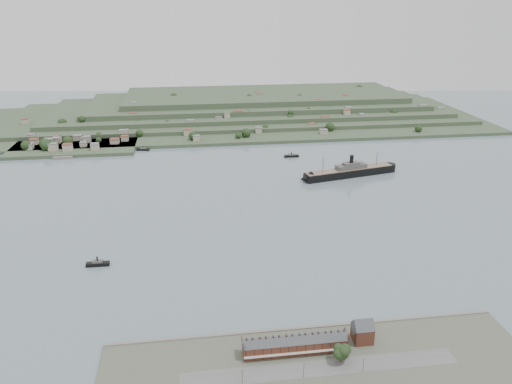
{
  "coord_description": "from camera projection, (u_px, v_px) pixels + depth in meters",
  "views": [
    {
      "loc": [
        -59.73,
        -375.11,
        174.42
      ],
      "look_at": [
        -2.92,
        30.0,
        14.69
      ],
      "focal_mm": 35.0,
      "sensor_mm": 36.0,
      "label": 1
    }
  ],
  "objects": [
    {
      "name": "ground",
      "position": [
        264.0,
        221.0,
        417.2
      ],
      "size": [
        1400.0,
        1400.0,
        0.0
      ],
      "primitive_type": "plane",
      "color": "slate",
      "rests_on": "ground"
    },
    {
      "name": "gabled_building",
      "position": [
        363.0,
        331.0,
        266.49
      ],
      "size": [
        10.4,
        10.18,
        14.09
      ],
      "color": "#4E2B1C",
      "rests_on": "ground"
    },
    {
      "name": "ferry_east",
      "position": [
        292.0,
        156.0,
        584.29
      ],
      "size": [
        17.23,
        4.94,
        6.45
      ],
      "color": "black",
      "rests_on": "ground"
    },
    {
      "name": "ferry_west",
      "position": [
        143.0,
        149.0,
        609.34
      ],
      "size": [
        16.59,
        8.09,
        6.0
      ],
      "color": "black",
      "rests_on": "ground"
    },
    {
      "name": "fig_tree",
      "position": [
        342.0,
        352.0,
        249.95
      ],
      "size": [
        9.73,
        8.42,
        10.86
      ],
      "color": "#463320",
      "rests_on": "ground"
    },
    {
      "name": "steamship",
      "position": [
        347.0,
        172.0,
        519.13
      ],
      "size": [
        111.67,
        36.99,
        27.12
      ],
      "color": "black",
      "rests_on": "ground"
    },
    {
      "name": "far_peninsula",
      "position": [
        243.0,
        109.0,
        779.12
      ],
      "size": [
        760.0,
        309.0,
        30.0
      ],
      "color": "#32442D",
      "rests_on": "ground"
    },
    {
      "name": "tugboat",
      "position": [
        98.0,
        263.0,
        347.09
      ],
      "size": [
        15.99,
        4.5,
        7.17
      ],
      "color": "black",
      "rests_on": "ground"
    },
    {
      "name": "terrace_row",
      "position": [
        295.0,
        344.0,
        258.42
      ],
      "size": [
        55.6,
        9.8,
        11.07
      ],
      "color": "#4E2B1C",
      "rests_on": "ground"
    },
    {
      "name": "near_shore",
      "position": [
        323.0,
        377.0,
        244.56
      ],
      "size": [
        220.0,
        80.0,
        2.6
      ],
      "color": "#4C5142",
      "rests_on": "ground"
    }
  ]
}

